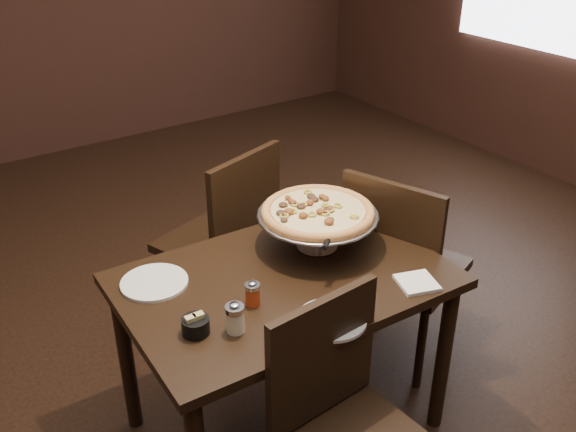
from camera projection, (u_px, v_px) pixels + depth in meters
room at (310, 90)px, 2.07m from camera, size 6.04×7.04×2.84m
dining_table at (285, 298)px, 2.37m from camera, size 1.20×0.83×0.73m
pizza_stand at (318, 212)px, 2.43m from camera, size 0.47×0.47×0.19m
parmesan_shaker at (235, 318)px, 2.03m from camera, size 0.06×0.06×0.11m
pepper_flake_shaker at (253, 294)px, 2.16m from camera, size 0.05×0.05×0.09m
packet_caddy at (195, 325)px, 2.03m from camera, size 0.09×0.09×0.07m
napkin_stack at (417, 283)px, 2.28m from camera, size 0.17×0.17×0.01m
plate_left at (154, 282)px, 2.28m from camera, size 0.24×0.24×0.01m
plate_near at (332, 320)px, 2.09m from camera, size 0.23×0.23×0.01m
serving_spatula at (328, 240)px, 2.26m from camera, size 0.18×0.18×0.03m
chair_far at (226, 236)px, 2.99m from camera, size 0.57×0.57×0.96m
chair_near at (345, 424)px, 2.02m from camera, size 0.45×0.45×0.90m
chair_side at (400, 264)px, 2.78m from camera, size 0.57×0.57×0.96m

